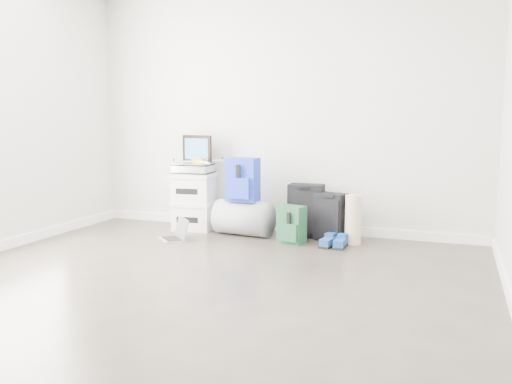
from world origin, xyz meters
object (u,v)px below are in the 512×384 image
at_px(boxes_stack, 194,201).
at_px(duffel_bag, 244,218).
at_px(laptop, 176,235).
at_px(briefcase, 193,168).
at_px(carry_on, 330,217).
at_px(large_suitcase, 306,211).

height_order(boxes_stack, duffel_bag, boxes_stack).
bearing_deg(duffel_bag, laptop, -134.08).
height_order(briefcase, carry_on, briefcase).
height_order(carry_on, laptop, carry_on).
bearing_deg(laptop, duffel_bag, 83.30).
bearing_deg(briefcase, carry_on, -3.78).
relative_size(boxes_stack, carry_on, 1.29).
distance_m(boxes_stack, carry_on, 1.60).
bearing_deg(carry_on, briefcase, -164.27).
bearing_deg(boxes_stack, carry_on, -7.05).
relative_size(carry_on, laptop, 1.29).
height_order(briefcase, large_suitcase, briefcase).
distance_m(large_suitcase, laptop, 1.41).
height_order(duffel_bag, laptop, duffel_bag).
relative_size(briefcase, duffel_bag, 0.67).
bearing_deg(laptop, large_suitcase, 71.25).
xyz_separation_m(boxes_stack, laptop, (0.06, -0.55, -0.27)).
bearing_deg(laptop, boxes_stack, 140.88).
bearing_deg(laptop, briefcase, 140.88).
bearing_deg(boxes_stack, briefcase, 0.00).
relative_size(briefcase, laptop, 1.06).
height_order(large_suitcase, carry_on, large_suitcase).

